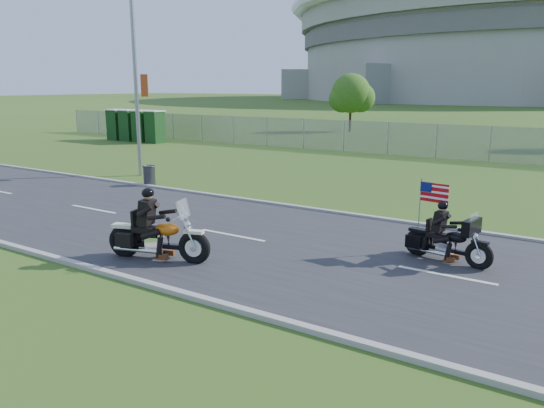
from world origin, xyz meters
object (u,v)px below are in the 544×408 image
Objects in this scene: porta_toilet_c at (129,126)px; motorcycle_follow at (447,242)px; trash_can at (149,176)px; porta_toilet_d at (116,125)px; streetlight at (138,53)px; porta_toilet_a at (155,127)px; motorcycle_lead at (157,238)px; porta_toilet_b at (142,127)px.

motorcycle_follow is (28.52, -16.00, -0.63)m from porta_toilet_c.
motorcycle_follow is 13.79m from trash_can.
streetlight is at bearing -37.17° from porta_toilet_d.
streetlight is 18.40m from porta_toilet_d.
porta_toilet_a is at bearing 0.00° from porta_toilet_d.
porta_toilet_a is 4.20m from porta_toilet_d.
porta_toilet_d is at bearing 142.83° from streetlight.
streetlight is 4.35× the size of porta_toilet_a.
porta_toilet_d is at bearing 161.20° from motorcycle_follow.
motorcycle_lead is 3.10× the size of trash_can.
streetlight reaches higher than trash_can.
porta_toilet_c is at bearing 160.05° from motorcycle_follow.
porta_toilet_a is at bearing 118.17° from motorcycle_lead.
porta_toilet_c is at bearing 139.94° from streetlight.
streetlight is 17.32m from motorcycle_follow.
motorcycle_lead is at bearing -39.45° from porta_toilet_d.
porta_toilet_d reaches higher than motorcycle_lead.
porta_toilet_b and porta_toilet_c have the same top height.
porta_toilet_c reaches higher than motorcycle_follow.
porta_toilet_a is at bearing 157.46° from motorcycle_follow.
streetlight is 4.35× the size of porta_toilet_c.
porta_toilet_a is (-10.02, 10.78, -4.49)m from streetlight.
porta_toilet_c is 1.00× the size of porta_toilet_d.
porta_toilet_a is 1.00× the size of porta_toilet_d.
porta_toilet_b reaches higher than motorcycle_lead.
porta_toilet_b is at bearing 137.24° from trash_can.
motorcycle_follow reaches higher than motorcycle_lead.
porta_toilet_b is 18.72m from trash_can.
trash_can is (15.13, -12.70, -0.72)m from porta_toilet_c.
motorcycle_follow is at bearing -30.53° from porta_toilet_b.
porta_toilet_a is 2.68× the size of trash_can.
porta_toilet_a is 1.40m from porta_toilet_b.
porta_toilet_c is 0.87× the size of motorcycle_lead.
porta_toilet_d is 1.03× the size of motorcycle_follow.
motorcycle_lead is at bearing -139.10° from motorcycle_follow.
motorcycle_lead is at bearing -41.15° from porta_toilet_c.
motorcycle_lead is 1.19× the size of motorcycle_follow.
porta_toilet_c is (-2.80, 0.00, 0.00)m from porta_toilet_a.
trash_can is (12.33, -12.70, -0.72)m from porta_toilet_a.
streetlight reaches higher than porta_toilet_b.
motorcycle_follow is (25.72, -16.00, -0.63)m from porta_toilet_a.
streetlight is at bearing 170.96° from motorcycle_follow.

